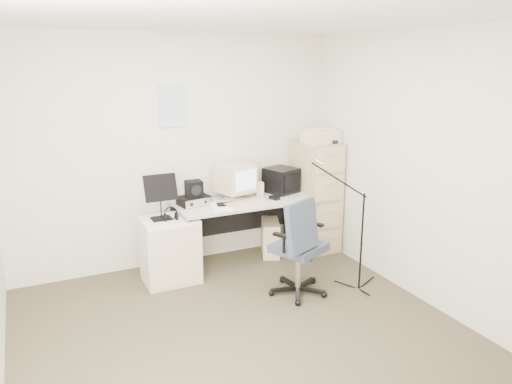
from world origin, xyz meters
name	(u,v)px	position (x,y,z in m)	size (l,w,h in m)	color
floor	(245,337)	(0.00, 0.00, -0.01)	(3.60, 3.60, 0.01)	#322A1D
ceiling	(243,19)	(0.00, 0.00, 2.50)	(3.60, 3.60, 0.01)	white
wall_back	(176,152)	(0.00, 1.80, 1.25)	(3.60, 0.02, 2.50)	beige
wall_front	(407,286)	(0.00, -1.80, 1.25)	(3.60, 0.02, 2.50)	beige
wall_right	(424,170)	(1.80, 0.00, 1.25)	(0.02, 3.60, 2.50)	beige
wall_calendar	(173,106)	(-0.02, 1.79, 1.75)	(0.30, 0.02, 0.44)	white
filing_cabinet	(315,196)	(1.58, 1.48, 0.65)	(0.40, 0.60, 1.30)	tan
printer	(321,136)	(1.58, 1.41, 1.38)	(0.40, 0.27, 0.15)	beige
desk	(243,231)	(0.63, 1.45, 0.36)	(1.50, 0.70, 0.73)	silver
crt_monitor	(235,181)	(0.58, 1.56, 0.92)	(0.35, 0.37, 0.39)	beige
crt_tv	(281,180)	(1.16, 1.56, 0.87)	(0.31, 0.33, 0.28)	black
desk_speaker	(260,189)	(0.87, 1.53, 0.81)	(0.08, 0.08, 0.15)	beige
keyboard	(244,203)	(0.57, 1.29, 0.74)	(0.48, 0.17, 0.03)	beige
mouse	(274,198)	(0.95, 1.32, 0.75)	(0.07, 0.11, 0.03)	black
radio_receiver	(194,200)	(0.09, 1.50, 0.78)	(0.32, 0.23, 0.09)	black
radio_speaker	(194,188)	(0.09, 1.51, 0.90)	(0.17, 0.16, 0.17)	black
papers	(222,206)	(0.32, 1.30, 0.74)	(0.22, 0.29, 0.02)	white
pc_tower	(270,237)	(1.01, 1.53, 0.20)	(0.19, 0.43, 0.40)	beige
office_chair	(299,246)	(0.80, 0.51, 0.50)	(0.57, 0.57, 0.99)	#343A4C
side_cart	(170,250)	(-0.25, 1.32, 0.34)	(0.55, 0.44, 0.68)	silver
music_stand	(160,196)	(-0.32, 1.33, 0.91)	(0.32, 0.17, 0.47)	black
headphones	(171,216)	(-0.24, 1.25, 0.72)	(0.15, 0.15, 0.03)	black
mic_stand	(362,227)	(1.40, 0.34, 0.65)	(0.02, 0.02, 1.29)	black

